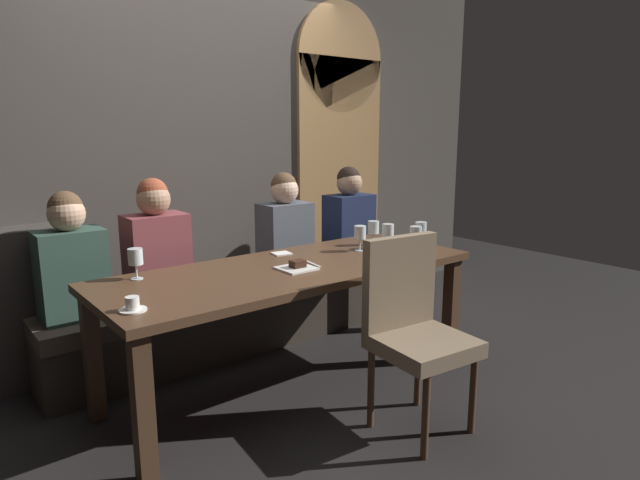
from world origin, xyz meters
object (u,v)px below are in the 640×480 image
object	(u,v)px
dessert_plate	(297,267)
diner_far_end	(285,228)
wine_glass_center_front	(360,233)
diner_redhead	(71,259)
diner_near_end	(349,219)
wine_glass_end_right	(421,229)
wine_glass_end_left	(388,232)
banquette_bench	(233,318)
chair_near_side	(413,321)
wine_glass_far_left	(373,228)
wine_glass_far_right	(135,257)
diner_bearded	(156,245)
espresso_cup	(132,305)
dining_table	(292,281)
wine_glass_near_right	(416,234)
fork_on_table	(313,264)

from	to	relation	value
dessert_plate	diner_far_end	bearing A→B (deg)	59.07
wine_glass_center_front	diner_redhead	bearing A→B (deg)	156.58
diner_near_end	wine_glass_end_right	size ratio (longest dim) A/B	4.75
wine_glass_end_left	dessert_plate	size ratio (longest dim) A/B	0.86
banquette_bench	chair_near_side	size ratio (longest dim) A/B	2.55
wine_glass_far_left	banquette_bench	bearing A→B (deg)	143.35
wine_glass_far_right	diner_redhead	bearing A→B (deg)	115.23
diner_bearded	espresso_cup	size ratio (longest dim) A/B	6.48
banquette_bench	chair_near_side	world-z (taller)	chair_near_side
dining_table	wine_glass_near_right	xyz separation A→B (m)	(0.84, -0.19, 0.20)
wine_glass_end_left	espresso_cup	world-z (taller)	wine_glass_end_left
espresso_cup	diner_redhead	bearing A→B (deg)	90.62
diner_bearded	diner_far_end	xyz separation A→B (m)	(0.97, 0.03, -0.01)
banquette_bench	diner_far_end	size ratio (longest dim) A/B	3.29
wine_glass_far_right	fork_on_table	size ratio (longest dim) A/B	0.96
chair_near_side	wine_glass_center_front	world-z (taller)	chair_near_side
wine_glass_end_right	diner_bearded	bearing A→B (deg)	152.69
dessert_plate	fork_on_table	size ratio (longest dim) A/B	1.12
chair_near_side	fork_on_table	distance (m)	0.71
dining_table	wine_glass_center_front	xyz separation A→B (m)	(0.58, 0.05, 0.20)
diner_bearded	wine_glass_near_right	size ratio (longest dim) A/B	4.74
wine_glass_end_left	espresso_cup	distance (m)	1.77
chair_near_side	espresso_cup	xyz separation A→B (m)	(-1.23, 0.52, 0.21)
diner_near_end	dessert_plate	bearing A→B (deg)	-144.73
diner_near_end	wine_glass_far_left	bearing A→B (deg)	-116.30
chair_near_side	wine_glass_far_left	world-z (taller)	chair_near_side
diner_bearded	wine_glass_far_right	bearing A→B (deg)	-124.56
wine_glass_center_front	wine_glass_near_right	distance (m)	0.36
wine_glass_far_left	wine_glass_near_right	xyz separation A→B (m)	(0.07, -0.32, -0.00)
fork_on_table	dessert_plate	bearing A→B (deg)	-159.28
banquette_bench	wine_glass_end_left	distance (m)	1.22
dining_table	wine_glass_far_right	world-z (taller)	wine_glass_far_right
chair_near_side	espresso_cup	distance (m)	1.35
diner_bearded	fork_on_table	size ratio (longest dim) A/B	4.57
diner_bearded	diner_near_end	distance (m)	1.57
wine_glass_center_front	wine_glass_end_left	bearing A→B (deg)	-18.92
diner_near_end	wine_glass_far_left	size ratio (longest dim) A/B	4.75
diner_redhead	wine_glass_end_left	distance (m)	1.92
diner_far_end	dessert_plate	xyz separation A→B (m)	(-0.47, -0.78, -0.05)
banquette_bench	espresso_cup	bearing A→B (deg)	-137.74
wine_glass_far_left	wine_glass_near_right	size ratio (longest dim) A/B	1.00
wine_glass_end_left	diner_far_end	bearing A→B (deg)	113.54
dessert_plate	banquette_bench	bearing A→B (deg)	88.83
wine_glass_near_right	wine_glass_far_right	bearing A→B (deg)	163.72
wine_glass_far_left	dessert_plate	bearing A→B (deg)	-165.90
diner_bearded	wine_glass_far_right	size ratio (longest dim) A/B	4.74
diner_redhead	espresso_cup	bearing A→B (deg)	-89.38
wine_glass_far_right	fork_on_table	world-z (taller)	wine_glass_far_right
wine_glass_end_left	fork_on_table	bearing A→B (deg)	-177.78
banquette_bench	diner_far_end	distance (m)	0.73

